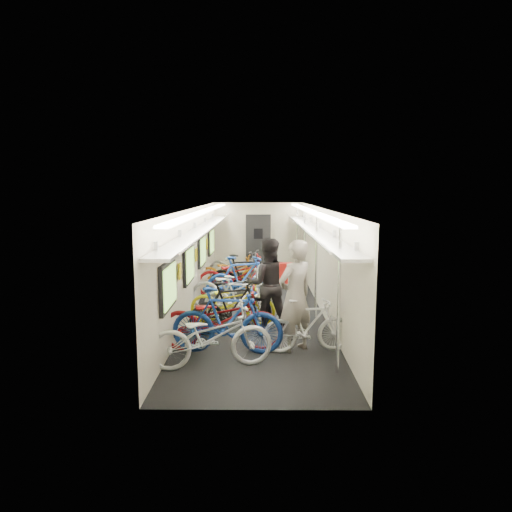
{
  "coord_description": "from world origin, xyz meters",
  "views": [
    {
      "loc": [
        0.06,
        -10.53,
        2.8
      ],
      "look_at": [
        -0.04,
        0.96,
        1.15
      ],
      "focal_mm": 32.0,
      "sensor_mm": 36.0,
      "label": 1
    }
  ],
  "objects_px": {
    "bicycle_0": "(211,336)",
    "passenger_near": "(295,296)",
    "bicycle_1": "(227,321)",
    "backpack": "(286,273)",
    "passenger_mid": "(268,284)"
  },
  "relations": [
    {
      "from": "bicycle_1",
      "to": "bicycle_0",
      "type": "bearing_deg",
      "value": 167.09
    },
    {
      "from": "bicycle_1",
      "to": "passenger_mid",
      "type": "height_order",
      "value": "passenger_mid"
    },
    {
      "from": "bicycle_0",
      "to": "backpack",
      "type": "distance_m",
      "value": 2.04
    },
    {
      "from": "passenger_near",
      "to": "passenger_mid",
      "type": "distance_m",
      "value": 1.34
    },
    {
      "from": "bicycle_0",
      "to": "backpack",
      "type": "xyz_separation_m",
      "value": [
        1.27,
        1.4,
        0.77
      ]
    },
    {
      "from": "bicycle_0",
      "to": "passenger_near",
      "type": "xyz_separation_m",
      "value": [
        1.39,
        0.82,
        0.47
      ]
    },
    {
      "from": "bicycle_1",
      "to": "backpack",
      "type": "xyz_separation_m",
      "value": [
        1.06,
        0.75,
        0.7
      ]
    },
    {
      "from": "bicycle_0",
      "to": "bicycle_1",
      "type": "height_order",
      "value": "bicycle_1"
    },
    {
      "from": "bicycle_1",
      "to": "passenger_mid",
      "type": "relative_size",
      "value": 1.04
    },
    {
      "from": "bicycle_0",
      "to": "passenger_mid",
      "type": "distance_m",
      "value": 2.31
    },
    {
      "from": "bicycle_0",
      "to": "passenger_near",
      "type": "distance_m",
      "value": 1.68
    },
    {
      "from": "passenger_mid",
      "to": "backpack",
      "type": "relative_size",
      "value": 4.9
    },
    {
      "from": "bicycle_1",
      "to": "passenger_mid",
      "type": "xyz_separation_m",
      "value": [
        0.72,
        1.43,
        0.35
      ]
    },
    {
      "from": "bicycle_0",
      "to": "bicycle_1",
      "type": "distance_m",
      "value": 0.69
    },
    {
      "from": "passenger_near",
      "to": "passenger_mid",
      "type": "xyz_separation_m",
      "value": [
        -0.46,
        1.26,
        -0.05
      ]
    }
  ]
}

